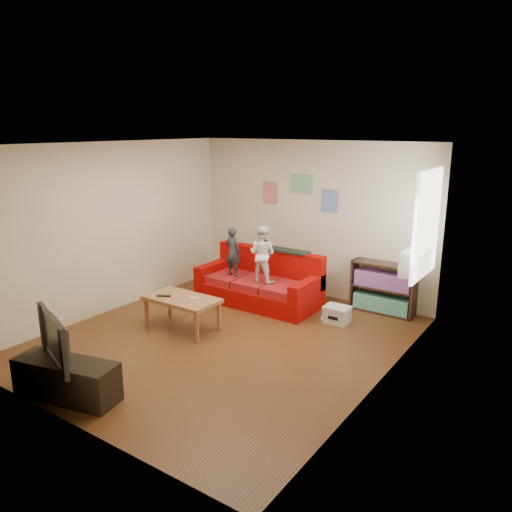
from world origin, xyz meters
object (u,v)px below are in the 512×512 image
Objects in this scene: child_b at (262,254)px; tv_stand at (67,379)px; bookshelf at (383,290)px; television at (62,337)px; coffee_table at (182,302)px; sofa at (261,285)px; file_box at (337,314)px; child_a at (233,252)px.

child_b is 0.79× the size of tv_stand.
bookshelf is 1.05× the size of television.
coffee_table reaches higher than tv_stand.
sofa reaches higher than bookshelf.
sofa reaches higher than file_box.
child_b is 0.96× the size of television.
sofa is 0.73m from child_a.
child_a reaches higher than sofa.
sofa is 1.66m from coffee_table.
bookshelf is at bearing 20.62° from sofa.
tv_stand is (-0.17, -3.62, -0.68)m from child_b.
child_b is (0.15, -0.17, 0.60)m from sofa.
child_a is at bearing 96.15° from coffee_table.
file_box is 0.32× the size of tv_stand.
coffee_table reaches higher than file_box.
television reaches higher than coffee_table.
coffee_table is at bearing -100.23° from sofa.
sofa is 3.82m from television.
file_box is at bearing -4.37° from sofa.
child_b is at bearing -49.11° from sofa.
child_a is (-0.45, -0.17, 0.55)m from sofa.
child_b is 1.60m from coffee_table.
child_b is (0.60, 0.00, 0.05)m from child_a.
sofa is at bearing 76.30° from tv_stand.
television is at bearing -82.86° from coffee_table.
tv_stand is 0.51m from television.
file_box is at bearing -173.60° from child_a.
sofa is at bearing -159.38° from bookshelf.
bookshelf is at bearing -154.64° from child_a.
bookshelf reaches higher than tv_stand.
sofa is 2.44× the size of child_a.
tv_stand is at bearing -82.86° from coffee_table.
coffee_table is 2.88× the size of file_box.
sofa is 5.43× the size of file_box.
child_a reaches higher than bookshelf.
television is (-1.51, -3.68, 0.59)m from file_box.
child_b is at bearing -177.57° from file_box.
sofa is at bearing -53.68° from child_b.
coffee_table is at bearing 100.87° from child_a.
child_b reaches higher than child_a.
file_box is at bearing 87.89° from television.
bookshelf is 2.70× the size of file_box.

